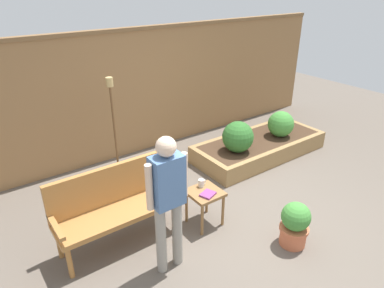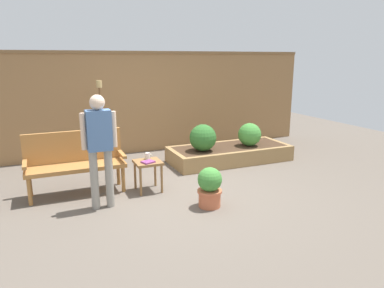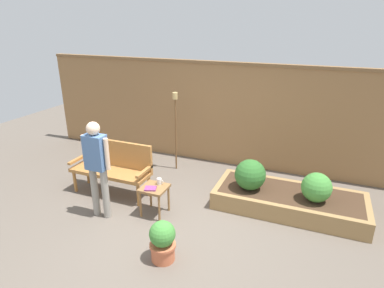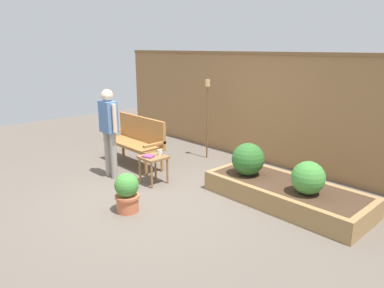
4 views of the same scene
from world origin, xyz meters
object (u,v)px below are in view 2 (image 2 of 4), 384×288
at_px(person_by_bench, 100,142).
at_px(potted_boxwood, 210,186).
at_px(cup_on_table, 148,156).
at_px(tiki_torch, 100,108).
at_px(shrub_near_bench, 203,138).
at_px(garden_bench, 75,158).
at_px(shrub_far_corner, 250,135).
at_px(book_on_table, 148,162).
at_px(side_table, 148,166).

bearing_deg(person_by_bench, potted_boxwood, -22.22).
distance_m(cup_on_table, tiki_torch, 1.73).
bearing_deg(shrub_near_bench, person_by_bench, -149.89).
xyz_separation_m(garden_bench, cup_on_table, (1.06, -0.27, -0.01)).
bearing_deg(shrub_far_corner, garden_bench, -172.24).
height_order(book_on_table, shrub_far_corner, shrub_far_corner).
bearing_deg(shrub_near_bench, book_on_table, -145.39).
bearing_deg(tiki_torch, side_table, -76.65).
bearing_deg(tiki_torch, cup_on_table, -74.50).
relative_size(side_table, book_on_table, 2.73).
bearing_deg(potted_boxwood, tiki_torch, 111.16).
height_order(cup_on_table, person_by_bench, person_by_bench).
bearing_deg(garden_bench, potted_boxwood, -38.59).
height_order(side_table, shrub_near_bench, shrub_near_bench).
bearing_deg(person_by_bench, shrub_far_corner, 21.22).
bearing_deg(book_on_table, side_table, 57.83).
bearing_deg(side_table, tiki_torch, 103.35).
bearing_deg(shrub_far_corner, shrub_near_bench, -180.00).
xyz_separation_m(garden_bench, side_table, (1.03, -0.38, -0.15)).
bearing_deg(person_by_bench, cup_on_table, 31.22).
distance_m(shrub_near_bench, shrub_far_corner, 1.03).
relative_size(garden_bench, tiki_torch, 0.89).
height_order(garden_bench, person_by_bench, person_by_bench).
distance_m(cup_on_table, shrub_far_corner, 2.43).
height_order(side_table, shrub_far_corner, shrub_far_corner).
bearing_deg(shrub_far_corner, potted_boxwood, -134.67).
xyz_separation_m(shrub_near_bench, tiki_torch, (-1.73, 0.84, 0.56)).
xyz_separation_m(garden_bench, tiki_torch, (0.63, 1.30, 0.57)).
xyz_separation_m(cup_on_table, person_by_bench, (-0.79, -0.48, 0.40)).
distance_m(shrub_near_bench, tiki_torch, 2.00).
height_order(garden_bench, shrub_far_corner, garden_bench).
height_order(cup_on_table, potted_boxwood, cup_on_table).
height_order(book_on_table, tiki_torch, tiki_torch).
bearing_deg(cup_on_table, shrub_near_bench, 29.42).
relative_size(potted_boxwood, person_by_bench, 0.36).
bearing_deg(person_by_bench, garden_bench, 109.85).
bearing_deg(tiki_torch, garden_bench, -115.69).
bearing_deg(garden_bench, tiki_torch, 64.31).
distance_m(side_table, book_on_table, 0.13).
height_order(cup_on_table, book_on_table, cup_on_table).
xyz_separation_m(potted_boxwood, tiki_torch, (-1.01, 2.61, 0.82)).
bearing_deg(side_table, potted_boxwood, -56.52).
bearing_deg(side_table, garden_bench, 159.48).
height_order(potted_boxwood, shrub_far_corner, shrub_far_corner).
height_order(garden_bench, side_table, garden_bench).
height_order(shrub_near_bench, shrub_far_corner, shrub_near_bench).
distance_m(side_table, cup_on_table, 0.18).
relative_size(cup_on_table, book_on_table, 0.65).
relative_size(shrub_far_corner, person_by_bench, 0.29).
distance_m(cup_on_table, book_on_table, 0.21).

